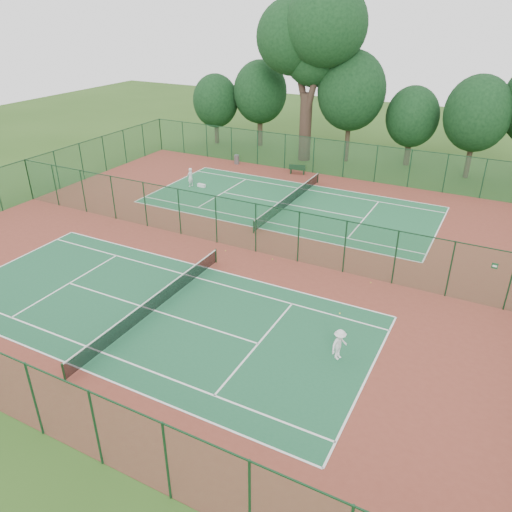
{
  "coord_description": "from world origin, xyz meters",
  "views": [
    {
      "loc": [
        15.56,
        -26.74,
        15.15
      ],
      "look_at": [
        3.31,
        -3.34,
        1.6
      ],
      "focal_mm": 35.0,
      "sensor_mm": 36.0,
      "label": 1
    }
  ],
  "objects_px": {
    "player_near": "(339,344)",
    "bench": "(297,169)",
    "kit_bag": "(201,185)",
    "big_tree": "(311,37)",
    "player_far": "(190,177)",
    "trash_bin": "(237,159)"
  },
  "relations": [
    {
      "from": "player_near",
      "to": "kit_bag",
      "type": "bearing_deg",
      "value": 67.5
    },
    {
      "from": "player_near",
      "to": "bench",
      "type": "xyz_separation_m",
      "value": [
        -12.99,
        25.08,
        -0.3
      ]
    },
    {
      "from": "trash_bin",
      "to": "big_tree",
      "type": "height_order",
      "value": "big_tree"
    },
    {
      "from": "big_tree",
      "to": "kit_bag",
      "type": "bearing_deg",
      "value": -111.22
    },
    {
      "from": "bench",
      "to": "player_far",
      "type": "bearing_deg",
      "value": -145.62
    },
    {
      "from": "player_far",
      "to": "kit_bag",
      "type": "xyz_separation_m",
      "value": [
        0.97,
        0.3,
        -0.73
      ]
    },
    {
      "from": "player_far",
      "to": "trash_bin",
      "type": "xyz_separation_m",
      "value": [
        0.24,
        8.1,
        -0.4
      ]
    },
    {
      "from": "bench",
      "to": "big_tree",
      "type": "distance_m",
      "value": 12.74
    },
    {
      "from": "player_far",
      "to": "kit_bag",
      "type": "relative_size",
      "value": 2.23
    },
    {
      "from": "player_far",
      "to": "kit_bag",
      "type": "height_order",
      "value": "player_far"
    },
    {
      "from": "player_near",
      "to": "trash_bin",
      "type": "distance_m",
      "value": 32.26
    },
    {
      "from": "player_near",
      "to": "bench",
      "type": "relative_size",
      "value": 0.96
    },
    {
      "from": "player_far",
      "to": "trash_bin",
      "type": "height_order",
      "value": "player_far"
    },
    {
      "from": "player_near",
      "to": "trash_bin",
      "type": "xyz_separation_m",
      "value": [
        -19.94,
        25.35,
        -0.33
      ]
    },
    {
      "from": "trash_bin",
      "to": "big_tree",
      "type": "bearing_deg",
      "value": 41.14
    },
    {
      "from": "trash_bin",
      "to": "bench",
      "type": "relative_size",
      "value": 0.57
    },
    {
      "from": "kit_bag",
      "to": "big_tree",
      "type": "relative_size",
      "value": 0.05
    },
    {
      "from": "player_far",
      "to": "big_tree",
      "type": "xyz_separation_m",
      "value": [
        5.93,
        13.07,
        11.19
      ]
    },
    {
      "from": "bench",
      "to": "kit_bag",
      "type": "distance_m",
      "value": 9.77
    },
    {
      "from": "player_far",
      "to": "bench",
      "type": "distance_m",
      "value": 10.64
    },
    {
      "from": "player_near",
      "to": "big_tree",
      "type": "height_order",
      "value": "big_tree"
    },
    {
      "from": "player_near",
      "to": "trash_bin",
      "type": "relative_size",
      "value": 1.69
    }
  ]
}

